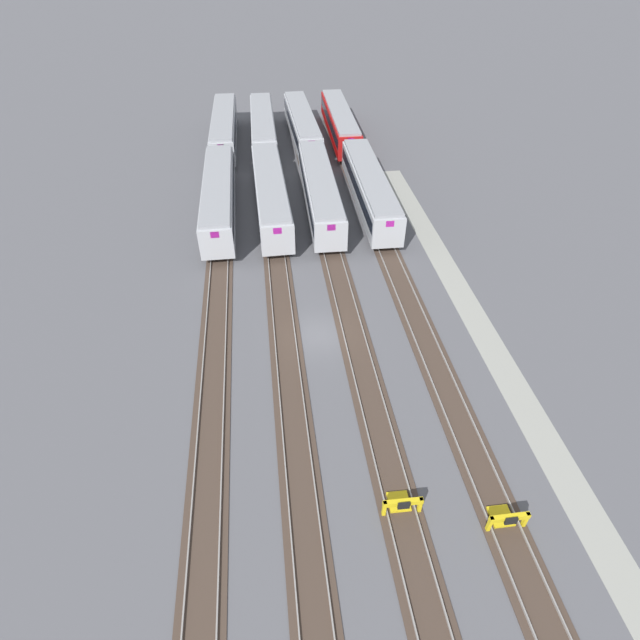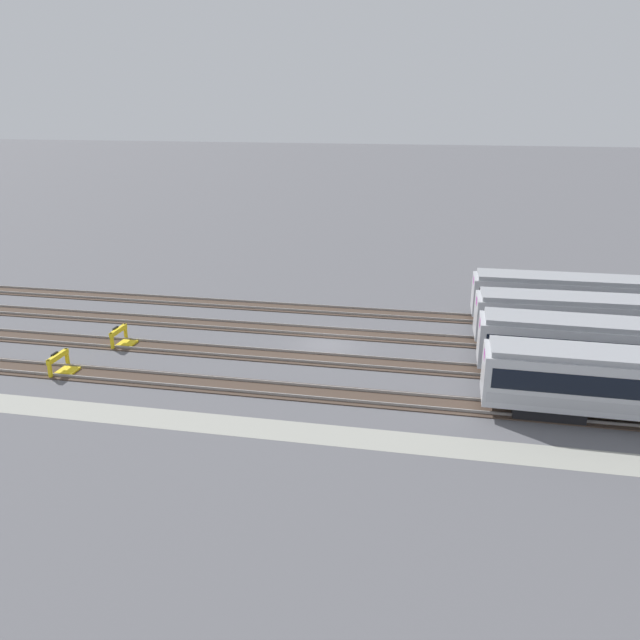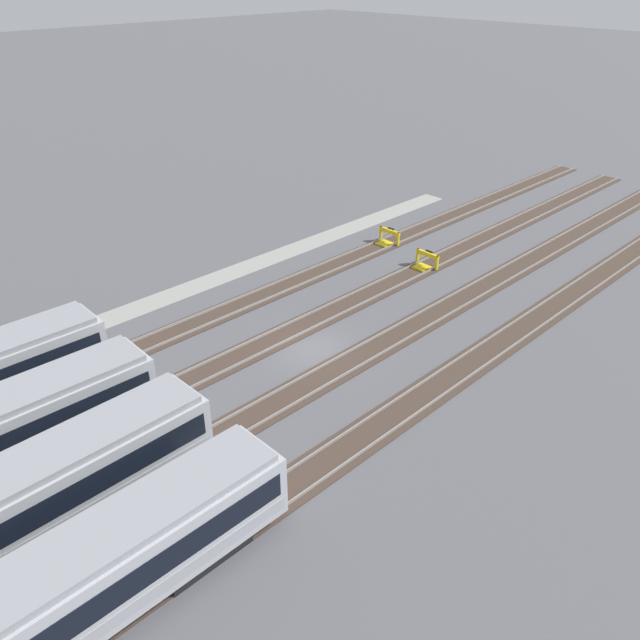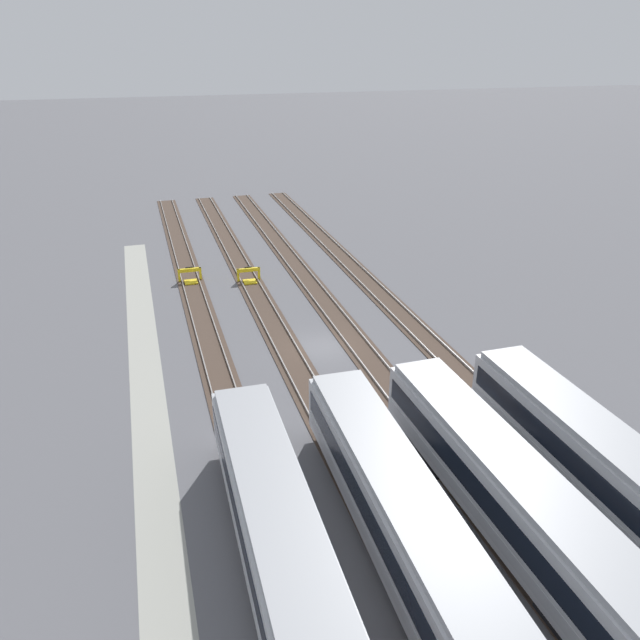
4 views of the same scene
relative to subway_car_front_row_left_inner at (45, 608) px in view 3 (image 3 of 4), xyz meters
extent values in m
plane|color=#5B5B60|center=(-18.63, -7.31, -2.04)|extent=(400.00, 400.00, 0.00)
cube|color=#9E9E93|center=(-18.63, -18.91, -2.04)|extent=(54.00, 2.00, 0.01)
cube|color=#47382D|center=(-18.63, -14.56, -2.01)|extent=(90.00, 2.23, 0.06)
cube|color=gray|center=(-18.63, -13.84, -1.90)|extent=(90.00, 0.07, 0.15)
cube|color=gray|center=(-18.63, -15.28, -1.90)|extent=(90.00, 0.07, 0.15)
cube|color=#47382D|center=(-18.63, -9.72, -2.01)|extent=(90.00, 2.24, 0.06)
cube|color=gray|center=(-18.63, -9.01, -1.90)|extent=(90.00, 0.07, 0.15)
cube|color=gray|center=(-18.63, -10.44, -1.90)|extent=(90.00, 0.07, 0.15)
cube|color=#47382D|center=(-18.63, -4.89, -2.01)|extent=(90.00, 2.24, 0.06)
cube|color=gray|center=(-18.63, -4.17, -1.90)|extent=(90.00, 0.07, 0.15)
cube|color=gray|center=(-18.63, -5.60, -1.90)|extent=(90.00, 0.07, 0.15)
cube|color=#47382D|center=(-18.63, -0.05, -2.01)|extent=(90.00, 2.23, 0.06)
cube|color=gray|center=(-18.63, 0.67, -1.90)|extent=(90.00, 0.07, 0.15)
cube|color=gray|center=(-18.63, -0.77, -1.90)|extent=(90.00, 0.07, 0.15)
cube|color=#B21E99|center=(-8.96, -5.09, 1.01)|extent=(0.09, 0.70, 0.56)
cube|color=black|center=(-5.58, -5.02, -1.69)|extent=(3.64, 2.31, 0.70)
cube|color=#B7BABF|center=(0.00, 0.00, 0.01)|extent=(18.02, 2.92, 2.70)
cube|color=black|center=(0.00, 0.00, 0.33)|extent=(17.30, 2.96, 1.08)
cube|color=#A8AAAF|center=(0.00, 0.00, -0.75)|extent=(17.66, 2.95, 0.54)
cube|color=#999BA0|center=(0.00, 0.00, 1.51)|extent=(17.48, 2.64, 0.30)
cube|color=#B21E99|center=(-8.96, -0.06, 1.01)|extent=(0.08, 0.70, 0.56)
cube|color=black|center=(-5.58, -0.04, -1.69)|extent=(3.62, 2.26, 0.70)
cube|color=#B21E99|center=(-8.96, -14.43, 1.01)|extent=(0.09, 0.70, 0.56)
cube|color=black|center=(-5.58, -14.48, -1.69)|extent=(3.63, 2.30, 0.70)
cube|color=#B21E99|center=(-8.96, -9.51, 1.01)|extent=(0.09, 0.70, 0.56)
cube|color=black|center=(-5.58, -9.58, -1.69)|extent=(3.64, 2.31, 0.70)
cube|color=yellow|center=(-33.83, -13.66, -1.46)|extent=(0.18, 0.18, 1.15)
cube|color=yellow|center=(-33.84, -15.46, -1.46)|extent=(0.18, 0.18, 1.15)
cube|color=yellow|center=(-33.84, -14.56, -1.04)|extent=(0.25, 2.00, 0.30)
cube|color=yellow|center=(-33.29, -14.56, -1.95)|extent=(1.10, 1.08, 0.18)
cube|color=black|center=(-34.02, -14.56, -1.04)|extent=(0.12, 0.60, 0.44)
cube|color=yellow|center=(-32.43, -8.82, -1.46)|extent=(0.18, 0.18, 1.15)
cube|color=yellow|center=(-32.46, -10.62, -1.46)|extent=(0.18, 0.18, 1.15)
cube|color=yellow|center=(-32.44, -9.72, -1.04)|extent=(0.27, 2.00, 0.30)
cube|color=yellow|center=(-31.89, -9.73, -1.95)|extent=(1.12, 1.10, 0.18)
cube|color=black|center=(-32.62, -9.72, -1.04)|extent=(0.13, 0.60, 0.44)
camera|label=1|loc=(-44.78, -4.10, 21.37)|focal=28.00mm
camera|label=2|loc=(-11.75, -45.56, 13.59)|focal=35.00mm
camera|label=3|loc=(2.38, 14.96, 17.74)|focal=35.00mm
camera|label=4|loc=(17.40, -18.20, 17.16)|focal=35.00mm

